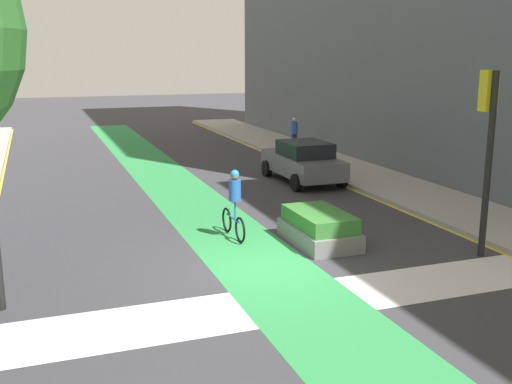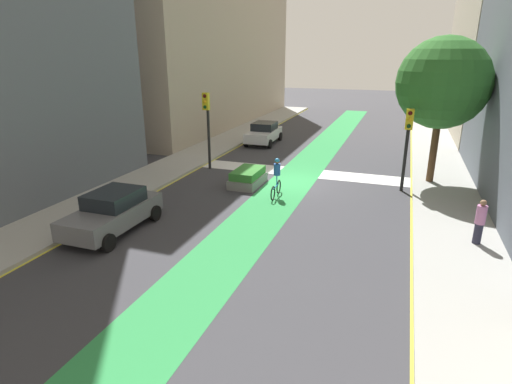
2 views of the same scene
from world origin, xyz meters
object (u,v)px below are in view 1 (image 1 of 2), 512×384
Objects in this scene: traffic_signal_near_right at (488,128)px; pedestrian_sidewalk_right_a at (294,132)px; car_grey_right_far at (303,161)px; median_planter at (319,228)px; cyclist_in_lane at (234,203)px.

traffic_signal_near_right reaches higher than pedestrian_sidewalk_right_a.
car_grey_right_far is 1.75× the size of median_planter.
cyclist_in_lane reaches higher than median_planter.
cyclist_in_lane reaches higher than pedestrian_sidewalk_right_a.
pedestrian_sidewalk_right_a reaches higher than car_grey_right_far.
traffic_signal_near_right reaches higher than car_grey_right_far.
cyclist_in_lane is 0.77× the size of median_planter.
pedestrian_sidewalk_right_a is 0.64× the size of median_planter.
traffic_signal_near_right is 2.91× the size of pedestrian_sidewalk_right_a.
car_grey_right_far reaches higher than median_planter.
car_grey_right_far is at bearing 68.75° from median_planter.
pedestrian_sidewalk_right_a is at bearing 60.46° from cyclist_in_lane.
traffic_signal_near_right is at bearing -87.13° from car_grey_right_far.
pedestrian_sidewalk_right_a is 15.44m from median_planter.
pedestrian_sidewalk_right_a is (2.78, 7.21, 0.12)m from car_grey_right_far.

